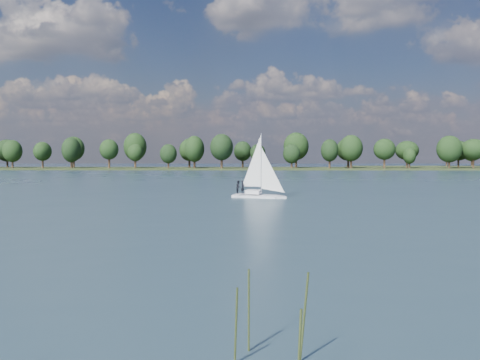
% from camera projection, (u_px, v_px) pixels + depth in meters
% --- Properties ---
extents(ground, '(700.00, 700.00, 0.00)m').
position_uv_depth(ground, '(266.00, 180.00, 123.16)').
color(ground, '#233342').
rests_on(ground, ground).
extents(far_shore, '(660.00, 40.00, 1.50)m').
position_uv_depth(far_shore, '(258.00, 169.00, 235.05)').
color(far_shore, black).
rests_on(far_shore, ground).
extents(sailboat, '(6.58, 4.24, 8.43)m').
position_uv_depth(sailboat, '(256.00, 179.00, 66.40)').
color(sailboat, silver).
rests_on(sailboat, ground).
extents(treeline, '(562.32, 74.14, 17.77)m').
position_uv_depth(treeline, '(240.00, 151.00, 231.91)').
color(treeline, black).
rests_on(treeline, ground).
extents(reeds, '(59.49, 11.84, 2.01)m').
position_uv_depth(reeds, '(371.00, 313.00, 14.25)').
color(reeds, '#283316').
rests_on(reeds, ground).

